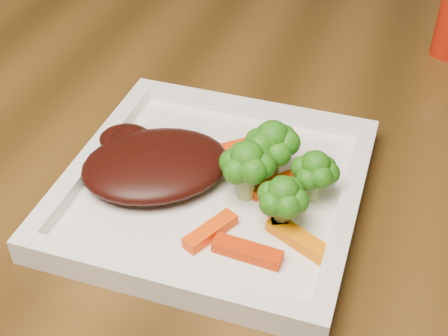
% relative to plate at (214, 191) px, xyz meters
% --- Properties ---
extents(plate, '(0.27, 0.27, 0.01)m').
position_rel_plate_xyz_m(plate, '(0.00, 0.00, 0.00)').
color(plate, white).
rests_on(plate, dining_table).
extents(steak, '(0.18, 0.17, 0.03)m').
position_rel_plate_xyz_m(steak, '(-0.06, -0.00, 0.02)').
color(steak, '#330A07').
rests_on(steak, plate).
extents(broccoli_0, '(0.07, 0.07, 0.07)m').
position_rel_plate_xyz_m(broccoli_0, '(0.05, 0.03, 0.04)').
color(broccoli_0, '#207112').
rests_on(broccoli_0, plate).
extents(broccoli_1, '(0.06, 0.06, 0.06)m').
position_rel_plate_xyz_m(broccoli_1, '(0.09, 0.01, 0.04)').
color(broccoli_1, '#166A11').
rests_on(broccoli_1, plate).
extents(broccoli_2, '(0.06, 0.06, 0.06)m').
position_rel_plate_xyz_m(broccoli_2, '(0.07, -0.03, 0.04)').
color(broccoli_2, '#157814').
rests_on(broccoli_2, plate).
extents(broccoli_3, '(0.07, 0.07, 0.06)m').
position_rel_plate_xyz_m(broccoli_3, '(0.03, -0.00, 0.04)').
color(broccoli_3, '#267814').
rests_on(broccoli_3, plate).
extents(carrot_0, '(0.06, 0.02, 0.01)m').
position_rel_plate_xyz_m(carrot_0, '(0.06, -0.07, 0.01)').
color(carrot_0, red).
rests_on(carrot_0, plate).
extents(carrot_1, '(0.06, 0.04, 0.01)m').
position_rel_plate_xyz_m(carrot_1, '(0.09, -0.05, 0.01)').
color(carrot_1, orange).
rests_on(carrot_1, plate).
extents(carrot_2, '(0.04, 0.05, 0.01)m').
position_rel_plate_xyz_m(carrot_2, '(0.02, -0.06, 0.01)').
color(carrot_2, '#FF4204').
rests_on(carrot_2, plate).
extents(carrot_4, '(0.05, 0.05, 0.01)m').
position_rel_plate_xyz_m(carrot_4, '(0.01, 0.06, 0.01)').
color(carrot_4, '#F03D03').
rests_on(carrot_4, plate).
extents(carrot_5, '(0.04, 0.05, 0.01)m').
position_rel_plate_xyz_m(carrot_5, '(0.06, -0.02, 0.01)').
color(carrot_5, '#F22303').
rests_on(carrot_5, plate).
extents(carrot_6, '(0.05, 0.05, 0.01)m').
position_rel_plate_xyz_m(carrot_6, '(0.06, 0.01, 0.01)').
color(carrot_6, '#D93C03').
rests_on(carrot_6, plate).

